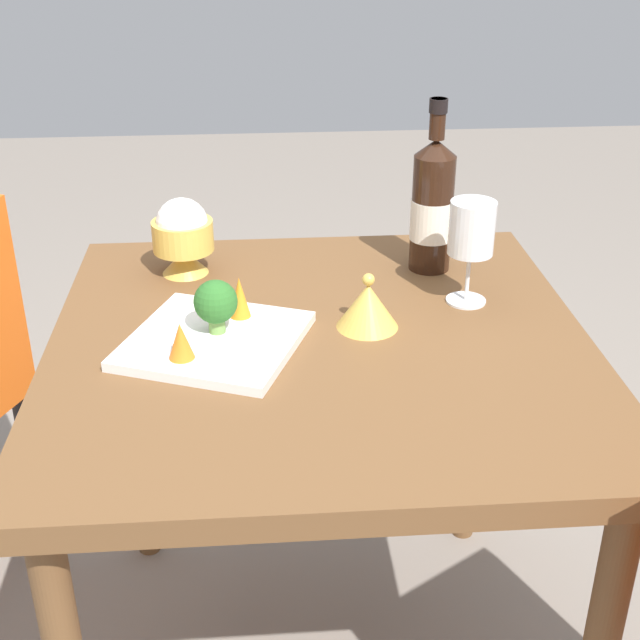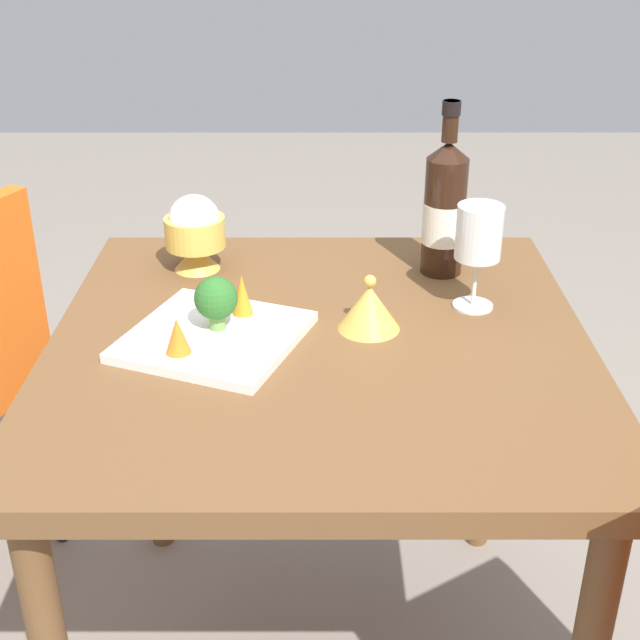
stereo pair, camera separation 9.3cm
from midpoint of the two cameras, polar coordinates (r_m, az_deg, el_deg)
The scene contains 9 objects.
dining_table at distance 1.41m, azimuth 1.89°, elevation -4.41°, with size 0.85×0.85×0.73m.
wine_bottle at distance 1.57m, azimuth 9.90°, elevation 7.22°, with size 0.08×0.08×0.31m.
wine_glass at distance 1.44m, azimuth 12.25°, elevation 5.44°, with size 0.08×0.08×0.18m.
rice_bowl at distance 1.59m, azimuth -6.55°, elevation 5.79°, with size 0.11×0.11×0.14m.
rice_bowl_lid at distance 1.38m, azimuth 5.20°, elevation 0.82°, with size 0.10×0.10×0.09m.
serving_plate at distance 1.35m, azimuth -5.02°, elevation -1.12°, with size 0.32×0.32×0.02m.
broccoli_floret at distance 1.34m, azimuth -4.89°, elevation 1.26°, with size 0.07×0.07×0.09m.
carrot_garnish_left at distance 1.39m, azimuth -3.24°, elevation 1.65°, with size 0.03×0.03×0.07m.
carrot_garnish_right at distance 1.28m, azimuth -7.31°, elevation -1.07°, with size 0.04×0.04×0.06m.
Camera 2 is at (1.20, -0.00, 1.38)m, focal length 48.70 mm.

